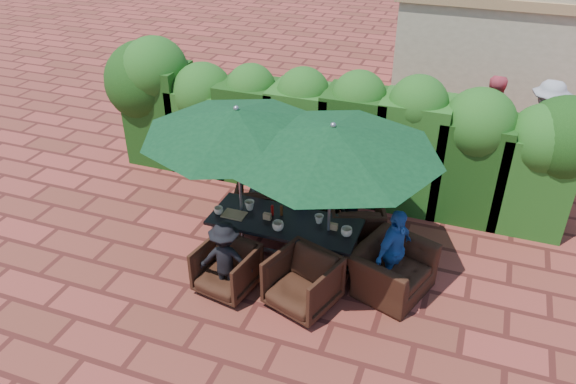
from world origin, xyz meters
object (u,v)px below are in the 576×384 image
(umbrella_left, at_px, (237,122))
(chair_far_mid, at_px, (305,209))
(umbrella_right, at_px, (332,139))
(chair_far_right, at_px, (356,220))
(chair_far_left, at_px, (261,201))
(chair_end_right, at_px, (392,263))
(chair_near_left, at_px, (226,267))
(chair_near_right, at_px, (303,280))
(dining_table, at_px, (285,225))

(umbrella_left, height_order, chair_far_mid, umbrella_left)
(umbrella_right, distance_m, chair_far_right, 1.99)
(chair_far_left, height_order, chair_end_right, chair_end_right)
(chair_near_left, height_order, chair_near_right, chair_near_right)
(chair_far_left, height_order, chair_far_mid, chair_far_mid)
(chair_far_left, height_order, chair_near_right, chair_near_right)
(umbrella_left, distance_m, chair_far_mid, 2.10)
(chair_near_right, bearing_deg, chair_far_mid, 126.07)
(chair_far_right, bearing_deg, umbrella_left, 5.68)
(chair_far_left, height_order, chair_far_right, chair_far_right)
(chair_near_left, bearing_deg, chair_end_right, 29.59)
(umbrella_left, relative_size, chair_near_left, 3.49)
(dining_table, height_order, umbrella_right, umbrella_right)
(chair_near_right, bearing_deg, chair_far_left, 146.25)
(chair_far_mid, relative_size, chair_far_right, 0.99)
(umbrella_left, xyz_separation_m, umbrella_right, (1.42, -0.07, 0.00))
(chair_far_mid, height_order, chair_far_right, chair_far_right)
(chair_far_mid, bearing_deg, dining_table, 110.89)
(umbrella_right, relative_size, chair_far_right, 3.50)
(umbrella_left, distance_m, chair_end_right, 2.97)
(dining_table, height_order, chair_near_left, chair_near_left)
(chair_far_right, bearing_deg, umbrella_right, 55.89)
(dining_table, distance_m, chair_far_mid, 0.91)
(chair_near_right, bearing_deg, chair_near_left, -158.61)
(dining_table, xyz_separation_m, umbrella_left, (-0.74, 0.07, 1.54))
(chair_end_right, bearing_deg, chair_far_mid, 78.70)
(chair_end_right, bearing_deg, chair_far_left, 87.66)
(chair_near_left, xyz_separation_m, chair_near_right, (1.13, 0.06, 0.04))
(chair_far_right, bearing_deg, chair_near_right, 59.32)
(chair_far_mid, height_order, chair_near_right, chair_near_right)
(chair_far_left, distance_m, chair_end_right, 2.59)
(chair_end_right, bearing_deg, chair_near_left, 129.14)
(chair_far_mid, bearing_deg, umbrella_left, 69.13)
(chair_far_right, bearing_deg, chair_end_right, 109.39)
(umbrella_right, bearing_deg, chair_far_mid, 126.70)
(chair_near_left, bearing_deg, dining_table, 67.97)
(dining_table, height_order, chair_end_right, chair_end_right)
(umbrella_left, height_order, chair_end_right, umbrella_left)
(chair_far_left, xyz_separation_m, chair_near_right, (1.32, -1.70, 0.02))
(chair_far_left, bearing_deg, chair_near_left, 80.00)
(chair_far_left, bearing_deg, dining_table, 114.73)
(umbrella_right, distance_m, chair_near_right, 1.97)
(dining_table, distance_m, chair_near_right, 1.05)
(umbrella_right, distance_m, chair_end_right, 2.00)
(dining_table, bearing_deg, chair_near_right, -55.51)
(dining_table, relative_size, umbrella_right, 0.75)
(dining_table, relative_size, chair_near_right, 2.59)
(dining_table, distance_m, chair_far_right, 1.26)
(chair_far_left, height_order, chair_near_left, chair_far_left)
(chair_far_left, relative_size, chair_near_left, 1.05)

